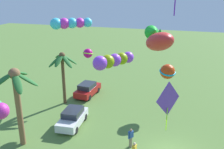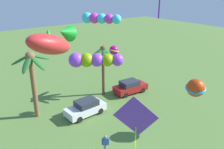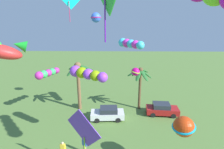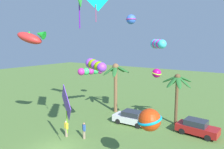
% 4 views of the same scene
% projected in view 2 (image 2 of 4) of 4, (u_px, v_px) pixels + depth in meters
% --- Properties ---
extents(palm_tree_0, '(3.53, 3.44, 6.37)m').
position_uv_depth(palm_tree_0, '(32.00, 70.00, 21.23)').
color(palm_tree_0, brown).
rests_on(palm_tree_0, ground).
extents(palm_tree_1, '(3.25, 3.01, 5.66)m').
position_uv_depth(palm_tree_1, '(103.00, 58.00, 25.92)').
color(palm_tree_1, brown).
rests_on(palm_tree_1, ground).
extents(parked_car_0, '(4.01, 1.98, 1.51)m').
position_uv_depth(parked_car_0, '(130.00, 87.00, 27.50)').
color(parked_car_0, '#A51919').
rests_on(parked_car_0, ground).
extents(parked_car_1, '(3.99, 1.92, 1.51)m').
position_uv_depth(parked_car_1, '(86.00, 108.00, 22.82)').
color(parked_car_1, silver).
rests_on(parked_car_1, ground).
extents(spectator_1, '(0.48, 0.40, 1.59)m').
position_uv_depth(spectator_1, '(105.00, 144.00, 17.49)').
color(spectator_1, gray).
rests_on(spectator_1, ground).
extents(kite_diamond_0, '(2.54, 1.48, 4.04)m').
position_uv_depth(kite_diamond_0, '(136.00, 117.00, 14.66)').
color(kite_diamond_0, '#6835BF').
extents(kite_ball_1, '(1.17, 1.17, 0.88)m').
position_uv_depth(kite_ball_1, '(114.00, 50.00, 22.32)').
color(kite_ball_1, '#C40C7B').
extents(kite_tube_4, '(2.66, 3.25, 1.03)m').
position_uv_depth(kite_tube_4, '(100.00, 18.00, 22.06)').
color(kite_tube_4, '#3ECDF0').
extents(kite_ball_6, '(2.24, 2.24, 1.47)m').
position_uv_depth(kite_ball_6, '(196.00, 88.00, 19.11)').
color(kite_ball_6, red).
extents(kite_tube_8, '(3.46, 2.37, 1.06)m').
position_uv_depth(kite_tube_8, '(94.00, 60.00, 16.58)').
color(kite_tube_8, '#953DE6').
extents(kite_fish_10, '(3.02, 2.15, 1.60)m').
position_uv_depth(kite_fish_10, '(52.00, 42.00, 10.40)').
color(kite_fish_10, red).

